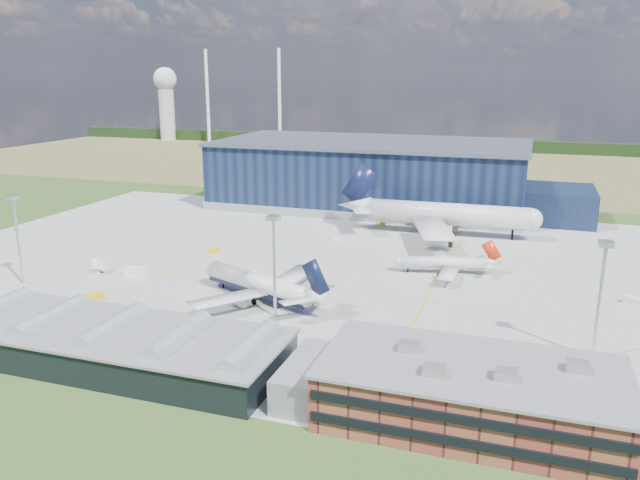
{
  "coord_description": "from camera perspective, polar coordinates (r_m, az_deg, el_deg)",
  "views": [
    {
      "loc": [
        60.89,
        -149.07,
        52.19
      ],
      "look_at": [
        7.68,
        7.7,
        7.85
      ],
      "focal_mm": 35.0,
      "sensor_mm": 36.0,
      "label": 1
    }
  ],
  "objects": [
    {
      "name": "glass_concourse",
      "position": [
        121.73,
        -17.0,
        -9.18
      ],
      "size": [
        78.0,
        23.0,
        8.6
      ],
      "color": "black",
      "rests_on": "ground"
    },
    {
      "name": "gse_van_a",
      "position": [
        172.74,
        -16.52,
        -2.79
      ],
      "size": [
        6.1,
        3.24,
        2.55
      ],
      "primitive_type": "cube",
      "rotation": [
        0.0,
        0.0,
        1.69
      ],
      "color": "white",
      "rests_on": "ground"
    },
    {
      "name": "gse_tug_b",
      "position": [
        190.4,
        -9.69,
        -0.93
      ],
      "size": [
        2.85,
        3.46,
        1.29
      ],
      "primitive_type": "cube",
      "rotation": [
        0.0,
        0.0,
        -0.34
      ],
      "color": "yellow",
      "rests_on": "ground"
    },
    {
      "name": "car_a",
      "position": [
        114.77,
        8.31,
        -11.9
      ],
      "size": [
        3.46,
        1.5,
        1.16
      ],
      "primitive_type": "imported",
      "rotation": [
        0.0,
        0.0,
        1.61
      ],
      "color": "#99999E",
      "rests_on": "ground"
    },
    {
      "name": "car_b",
      "position": [
        113.86,
        12.11,
        -12.29
      ],
      "size": [
        4.1,
        2.71,
        1.28
      ],
      "primitive_type": "imported",
      "rotation": [
        0.0,
        0.0,
        1.19
      ],
      "color": "#99999E",
      "rests_on": "ground"
    },
    {
      "name": "apron",
      "position": [
        178.13,
        -2.1,
        -2.04
      ],
      "size": [
        220.0,
        160.0,
        0.08
      ],
      "color": "#979792",
      "rests_on": "ground"
    },
    {
      "name": "gse_tug_c",
      "position": [
        222.52,
        5.76,
        1.52
      ],
      "size": [
        2.54,
        3.28,
        1.26
      ],
      "primitive_type": "cube",
      "rotation": [
        0.0,
        0.0,
        0.28
      ],
      "color": "yellow",
      "rests_on": "ground"
    },
    {
      "name": "ground",
      "position": [
        169.27,
        -3.31,
        -2.99
      ],
      "size": [
        600.0,
        600.0,
        0.0
      ],
      "primitive_type": "plane",
      "color": "#2B481B",
      "rests_on": "ground"
    },
    {
      "name": "gse_cart_b",
      "position": [
        200.51,
        1.42,
        0.09
      ],
      "size": [
        3.49,
        3.05,
        1.27
      ],
      "primitive_type": "cube",
      "rotation": [
        0.0,
        0.0,
        1.12
      ],
      "color": "white",
      "rests_on": "ground"
    },
    {
      "name": "ops_building",
      "position": [
        101.06,
        13.57,
        -13.43
      ],
      "size": [
        46.0,
        23.0,
        10.9
      ],
      "color": "brown",
      "rests_on": "ground"
    },
    {
      "name": "airliner_red",
      "position": [
        170.03,
        11.14,
        -1.5
      ],
      "size": [
        34.87,
        34.41,
        9.46
      ],
      "primitive_type": null,
      "rotation": [
        0.0,
        0.0,
        3.38
      ],
      "color": "silver",
      "rests_on": "ground"
    },
    {
      "name": "gse_van_b",
      "position": [
        162.93,
        26.77,
        -5.01
      ],
      "size": [
        4.51,
        4.02,
        1.92
      ],
      "primitive_type": "cube",
      "rotation": [
        0.0,
        0.0,
        0.94
      ],
      "color": "white",
      "rests_on": "ground"
    },
    {
      "name": "gse_cart_a",
      "position": [
        166.79,
        -6.2,
        -3.1
      ],
      "size": [
        2.35,
        3.2,
        1.28
      ],
      "primitive_type": "cube",
      "rotation": [
        0.0,
        0.0,
        -0.13
      ],
      "color": "white",
      "rests_on": "ground"
    },
    {
      "name": "light_mast_west",
      "position": [
        173.61,
        -26.04,
        1.23
      ],
      "size": [
        2.6,
        2.6,
        23.0
      ],
      "color": "silver",
      "rests_on": "ground"
    },
    {
      "name": "airliner_widebody",
      "position": [
        209.66,
        11.57,
        3.37
      ],
      "size": [
        69.61,
        68.18,
        22.11
      ],
      "primitive_type": null,
      "rotation": [
        0.0,
        0.0,
        0.03
      ],
      "color": "silver",
      "rests_on": "ground"
    },
    {
      "name": "light_mast_center",
      "position": [
        134.6,
        -4.23,
        -0.9
      ],
      "size": [
        2.6,
        2.6,
        23.0
      ],
      "color": "silver",
      "rests_on": "ground"
    },
    {
      "name": "treeline",
      "position": [
        455.73,
        11.09,
        8.65
      ],
      "size": [
        600.0,
        8.0,
        8.0
      ],
      "primitive_type": "cube",
      "color": "black",
      "rests_on": "ground"
    },
    {
      "name": "hangar",
      "position": [
        253.95,
        5.31,
        5.74
      ],
      "size": [
        145.0,
        62.0,
        26.1
      ],
      "color": "#0F1832",
      "rests_on": "ground"
    },
    {
      "name": "airliner_navy",
      "position": [
        147.51,
        -5.67,
        -3.06
      ],
      "size": [
        52.72,
        52.23,
        13.31
      ],
      "primitive_type": null,
      "rotation": [
        0.0,
        0.0,
        2.76
      ],
      "color": "silver",
      "rests_on": "ground"
    },
    {
      "name": "farmland",
      "position": [
        377.68,
        9.36,
        6.85
      ],
      "size": [
        600.0,
        220.0,
        0.01
      ],
      "primitive_type": "cube",
      "color": "olive",
      "rests_on": "ground"
    },
    {
      "name": "gse_tug_a",
      "position": [
        158.08,
        -19.85,
        -4.9
      ],
      "size": [
        2.64,
        4.1,
        1.66
      ],
      "primitive_type": "cube",
      "rotation": [
        0.0,
        0.0,
        -0.05
      ],
      "color": "yellow",
      "rests_on": "ground"
    },
    {
      "name": "airstair",
      "position": [
        178.06,
        -19.5,
        -2.46
      ],
      "size": [
        1.92,
        4.5,
        2.85
      ],
      "primitive_type": "cube",
      "rotation": [
        0.0,
        0.0,
        0.03
      ],
      "color": "white",
      "rests_on": "ground"
    },
    {
      "name": "light_mast_east",
      "position": [
        125.41,
        24.36,
        -3.43
      ],
      "size": [
        2.6,
        2.6,
        23.0
      ],
      "color": "silver",
      "rests_on": "ground"
    },
    {
      "name": "horizon_dressing",
      "position": [
        510.47,
        -11.15,
        12.7
      ],
      "size": [
        440.2,
        18.0,
        70.0
      ],
      "color": "white",
      "rests_on": "ground"
    }
  ]
}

